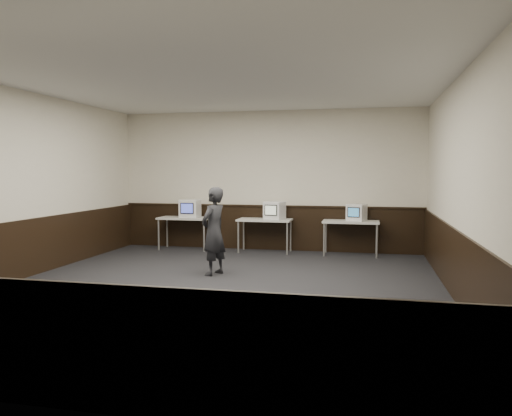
{
  "coord_description": "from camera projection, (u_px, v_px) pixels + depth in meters",
  "views": [
    {
      "loc": [
        2.23,
        -7.3,
        1.84
      ],
      "look_at": [
        0.25,
        1.6,
        1.15
      ],
      "focal_mm": 35.0,
      "sensor_mm": 36.0,
      "label": 1
    }
  ],
  "objects": [
    {
      "name": "desk_right",
      "position": [
        351.0,
        224.0,
        10.77
      ],
      "size": [
        1.2,
        0.6,
        0.75
      ],
      "color": "beige",
      "rests_on": "ground"
    },
    {
      "name": "floor",
      "position": [
        218.0,
        289.0,
        7.73
      ],
      "size": [
        8.0,
        8.0,
        0.0
      ],
      "primitive_type": "plane",
      "color": "black",
      "rests_on": "ground"
    },
    {
      "name": "desk_center",
      "position": [
        265.0,
        222.0,
        11.18
      ],
      "size": [
        1.2,
        0.6,
        0.75
      ],
      "color": "beige",
      "rests_on": "ground"
    },
    {
      "name": "wainscot_back",
      "position": [
        268.0,
        228.0,
        11.57
      ],
      "size": [
        6.98,
        0.04,
        1.0
      ],
      "primitive_type": "cube",
      "color": "black",
      "rests_on": "back_wall"
    },
    {
      "name": "wainscot_front",
      "position": [
        66.0,
        346.0,
        3.82
      ],
      "size": [
        6.98,
        0.04,
        1.0
      ],
      "primitive_type": "cube",
      "color": "black",
      "rests_on": "front_wall"
    },
    {
      "name": "desk_left",
      "position": [
        185.0,
        220.0,
        11.6
      ],
      "size": [
        1.2,
        0.6,
        0.75
      ],
      "color": "beige",
      "rests_on": "ground"
    },
    {
      "name": "back_wall",
      "position": [
        268.0,
        181.0,
        11.5
      ],
      "size": [
        7.0,
        0.0,
        7.0
      ],
      "primitive_type": "plane",
      "rotation": [
        1.57,
        0.0,
        0.0
      ],
      "color": "beige",
      "rests_on": "ground"
    },
    {
      "name": "wainscot_left",
      "position": [
        21.0,
        250.0,
        8.45
      ],
      "size": [
        0.04,
        7.98,
        1.0
      ],
      "primitive_type": "cube",
      "color": "black",
      "rests_on": "left_wall"
    },
    {
      "name": "wainscot_rail",
      "position": [
        268.0,
        206.0,
        11.51
      ],
      "size": [
        6.98,
        0.06,
        0.04
      ],
      "primitive_type": "cube",
      "color": "black",
      "rests_on": "wainscot_back"
    },
    {
      "name": "right_wall",
      "position": [
        461.0,
        188.0,
        6.85
      ],
      "size": [
        0.0,
        8.0,
        8.0
      ],
      "primitive_type": "plane",
      "rotation": [
        1.57,
        0.0,
        -1.57
      ],
      "color": "beige",
      "rests_on": "ground"
    },
    {
      "name": "emac_center",
      "position": [
        275.0,
        210.0,
        11.1
      ],
      "size": [
        0.48,
        0.49,
        0.39
      ],
      "rotation": [
        0.0,
        0.0,
        -0.23
      ],
      "color": "white",
      "rests_on": "desk_center"
    },
    {
      "name": "wainscot_right",
      "position": [
        457.0,
        267.0,
        6.94
      ],
      "size": [
        0.04,
        7.98,
        1.0
      ],
      "primitive_type": "cube",
      "color": "black",
      "rests_on": "right_wall"
    },
    {
      "name": "front_wall",
      "position": [
        60.0,
        203.0,
        3.72
      ],
      "size": [
        7.0,
        0.0,
        7.0
      ],
      "primitive_type": "plane",
      "rotation": [
        -1.57,
        0.0,
        0.0
      ],
      "color": "beige",
      "rests_on": "ground"
    },
    {
      "name": "ceiling",
      "position": [
        217.0,
        80.0,
        7.49
      ],
      "size": [
        8.0,
        8.0,
        0.0
      ],
      "primitive_type": "plane",
      "rotation": [
        3.14,
        0.0,
        0.0
      ],
      "color": "white",
      "rests_on": "back_wall"
    },
    {
      "name": "person",
      "position": [
        214.0,
        231.0,
        8.75
      ],
      "size": [
        0.54,
        0.66,
        1.55
      ],
      "primitive_type": "imported",
      "rotation": [
        0.0,
        0.0,
        -1.91
      ],
      "color": "black",
      "rests_on": "ground"
    },
    {
      "name": "emac_right",
      "position": [
        357.0,
        212.0,
        10.76
      ],
      "size": [
        0.46,
        0.47,
        0.36
      ],
      "rotation": [
        0.0,
        0.0,
        -0.32
      ],
      "color": "white",
      "rests_on": "desk_right"
    },
    {
      "name": "emac_left",
      "position": [
        190.0,
        209.0,
        11.51
      ],
      "size": [
        0.43,
        0.46,
        0.42
      ],
      "rotation": [
        0.0,
        0.0,
        0.03
      ],
      "color": "white",
      "rests_on": "desk_left"
    },
    {
      "name": "left_wall",
      "position": [
        18.0,
        185.0,
        8.37
      ],
      "size": [
        0.0,
        8.0,
        8.0
      ],
      "primitive_type": "plane",
      "rotation": [
        1.57,
        0.0,
        1.57
      ],
      "color": "beige",
      "rests_on": "ground"
    }
  ]
}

